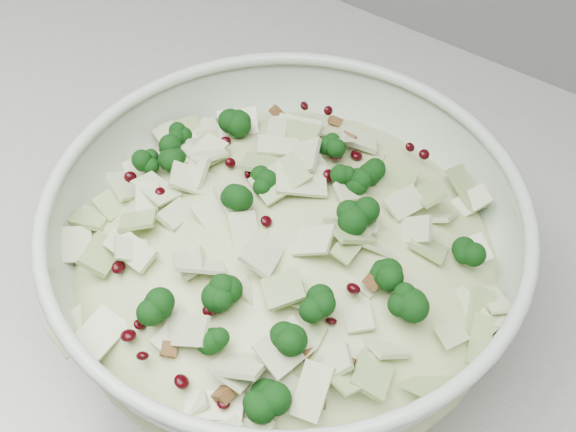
{
  "coord_description": "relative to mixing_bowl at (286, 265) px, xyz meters",
  "views": [
    {
      "loc": [
        0.23,
        1.33,
        1.41
      ],
      "look_at": [
        0.03,
        1.62,
        0.99
      ],
      "focal_mm": 50.0,
      "sensor_mm": 36.0,
      "label": 1
    }
  ],
  "objects": [
    {
      "name": "mixing_bowl",
      "position": [
        0.0,
        0.0,
        0.0
      ],
      "size": [
        0.34,
        0.34,
        0.13
      ],
      "rotation": [
        0.0,
        0.0,
        -0.07
      ],
      "color": "silver",
      "rests_on": "counter"
    },
    {
      "name": "salad",
      "position": [
        0.0,
        -0.0,
        0.02
      ],
      "size": [
        0.36,
        0.36,
        0.13
      ],
      "rotation": [
        0.0,
        0.0,
        -0.26
      ],
      "color": "#BDCD8C",
      "rests_on": "mixing_bowl"
    }
  ]
}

